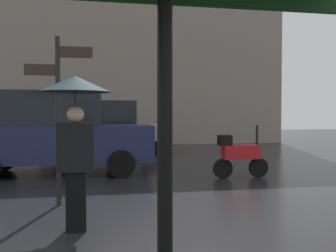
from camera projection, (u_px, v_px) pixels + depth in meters
name	position (u px, v px, depth m)	size (l,w,h in m)	color
pedestrian_with_umbrella	(75.00, 113.00, 4.81)	(0.91, 0.91, 1.99)	black
parked_scooter	(239.00, 154.00, 8.83)	(1.34, 0.32, 1.23)	black
parked_car_left	(104.00, 128.00, 13.38)	(4.41, 2.07, 1.94)	gray
parked_car_distant	(56.00, 133.00, 9.39)	(4.57, 1.88, 2.04)	#1E234C
street_signpost	(58.00, 103.00, 6.19)	(1.08, 0.08, 2.76)	black
building_block	(108.00, 20.00, 19.13)	(17.37, 3.06, 12.48)	gray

